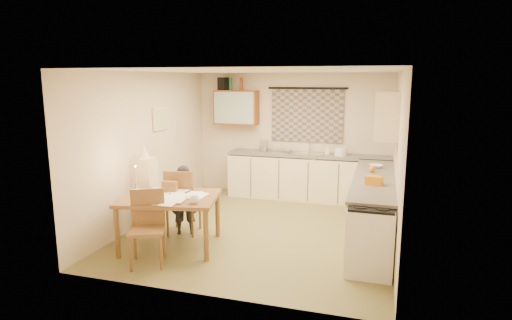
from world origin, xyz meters
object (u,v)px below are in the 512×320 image
(dining_table, at_px, (170,221))
(chair_far, at_px, (184,213))
(stove, at_px, (370,239))
(counter_right, at_px, (373,207))
(shelf_stand, at_px, (146,193))
(counter_back, at_px, (310,177))
(person, at_px, (184,200))

(dining_table, relative_size, chair_far, 1.47)
(dining_table, bearing_deg, stove, -13.05)
(counter_right, height_order, shelf_stand, shelf_stand)
(shelf_stand, bearing_deg, counter_back, 46.07)
(counter_back, bearing_deg, person, -121.88)
(person, bearing_deg, chair_far, -66.84)
(stove, xyz_separation_m, person, (-2.80, 0.59, 0.11))
(counter_right, bearing_deg, stove, -90.00)
(counter_back, distance_m, person, 2.94)
(counter_right, bearing_deg, dining_table, -154.54)
(stove, bearing_deg, shelf_stand, 168.68)
(counter_back, bearing_deg, chair_far, -122.76)
(counter_right, distance_m, stove, 1.37)
(shelf_stand, bearing_deg, stove, -11.32)
(dining_table, bearing_deg, chair_far, 85.51)
(dining_table, height_order, chair_far, chair_far)
(counter_back, xyz_separation_m, dining_table, (-1.51, -3.03, -0.07))
(stove, height_order, dining_table, stove)
(chair_far, distance_m, person, 0.24)
(counter_right, distance_m, chair_far, 2.94)
(counter_right, relative_size, chair_far, 2.88)
(shelf_stand, bearing_deg, chair_far, -7.02)
(chair_far, bearing_deg, counter_back, -129.65)
(counter_right, height_order, stove, counter_right)
(counter_back, height_order, counter_right, same)
(counter_right, relative_size, person, 2.69)
(counter_back, distance_m, stove, 3.33)
(dining_table, bearing_deg, person, 82.61)
(chair_far, xyz_separation_m, person, (0.03, -0.03, 0.23))
(counter_right, distance_m, shelf_stand, 3.60)
(person, xyz_separation_m, shelf_stand, (-0.74, 0.12, 0.02))
(chair_far, bearing_deg, person, 126.05)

